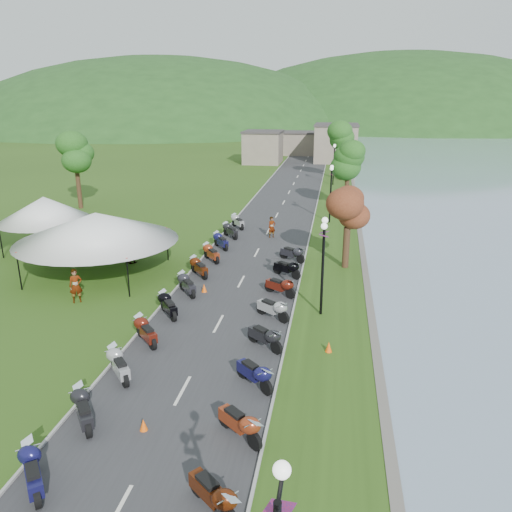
{
  "coord_description": "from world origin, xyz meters",
  "views": [
    {
      "loc": [
        5.5,
        -6.07,
        10.9
      ],
      "look_at": [
        0.72,
        23.26,
        1.3
      ],
      "focal_mm": 35.0,
      "sensor_mm": 36.0,
      "label": 1
    }
  ],
  "objects_px": {
    "vendor_tent_main": "(98,244)",
    "pedestrian_a": "(78,302)",
    "pedestrian_c": "(107,250)",
    "pedestrian_b": "(132,262)"
  },
  "relations": [
    {
      "from": "vendor_tent_main",
      "to": "pedestrian_c",
      "type": "relative_size",
      "value": 3.8
    },
    {
      "from": "vendor_tent_main",
      "to": "pedestrian_b",
      "type": "relative_size",
      "value": 4.06
    },
    {
      "from": "pedestrian_a",
      "to": "pedestrian_c",
      "type": "xyz_separation_m",
      "value": [
        -2.73,
        9.48,
        0.0
      ]
    },
    {
      "from": "vendor_tent_main",
      "to": "pedestrian_b",
      "type": "xyz_separation_m",
      "value": [
        1.06,
        2.44,
        -2.0
      ]
    },
    {
      "from": "vendor_tent_main",
      "to": "pedestrian_a",
      "type": "xyz_separation_m",
      "value": [
        0.8,
        -4.53,
        -2.0
      ]
    },
    {
      "from": "pedestrian_a",
      "to": "vendor_tent_main",
      "type": "bearing_deg",
      "value": 68.35
    },
    {
      "from": "vendor_tent_main",
      "to": "pedestrian_a",
      "type": "distance_m",
      "value": 5.02
    },
    {
      "from": "vendor_tent_main",
      "to": "pedestrian_c",
      "type": "distance_m",
      "value": 5.67
    },
    {
      "from": "vendor_tent_main",
      "to": "pedestrian_a",
      "type": "relative_size",
      "value": 3.5
    },
    {
      "from": "vendor_tent_main",
      "to": "pedestrian_b",
      "type": "distance_m",
      "value": 3.32
    }
  ]
}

